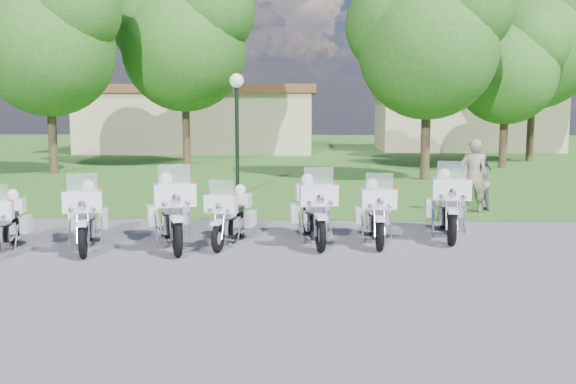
{
  "coord_description": "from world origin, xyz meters",
  "views": [
    {
      "loc": [
        1.15,
        -12.8,
        2.83
      ],
      "look_at": [
        0.59,
        1.2,
        0.95
      ],
      "focal_mm": 40.0,
      "sensor_mm": 36.0,
      "label": 1
    }
  ],
  "objects_px": {
    "bystander_c": "(476,171)",
    "motorcycle_7": "(447,203)",
    "motorcycle_2": "(86,215)",
    "motorcycle_5": "(312,209)",
    "motorcycle_3": "(171,210)",
    "motorcycle_4": "(231,215)",
    "motorcycle_1": "(5,222)",
    "lamp_post": "(237,103)",
    "bystander_a": "(473,176)",
    "motorcycle_6": "(375,211)",
    "bystander_b": "(479,183)"
  },
  "relations": [
    {
      "from": "bystander_b",
      "to": "motorcycle_7",
      "type": "bearing_deg",
      "value": 28.07
    },
    {
      "from": "motorcycle_6",
      "to": "bystander_a",
      "type": "height_order",
      "value": "bystander_a"
    },
    {
      "from": "motorcycle_4",
      "to": "bystander_c",
      "type": "relative_size",
      "value": 1.29
    },
    {
      "from": "bystander_b",
      "to": "bystander_c",
      "type": "xyz_separation_m",
      "value": [
        0.65,
        2.88,
        0.03
      ]
    },
    {
      "from": "bystander_a",
      "to": "bystander_b",
      "type": "height_order",
      "value": "bystander_a"
    },
    {
      "from": "motorcycle_5",
      "to": "lamp_post",
      "type": "distance_m",
      "value": 7.44
    },
    {
      "from": "motorcycle_4",
      "to": "lamp_post",
      "type": "bearing_deg",
      "value": -74.24
    },
    {
      "from": "motorcycle_5",
      "to": "lamp_post",
      "type": "height_order",
      "value": "lamp_post"
    },
    {
      "from": "motorcycle_4",
      "to": "motorcycle_7",
      "type": "xyz_separation_m",
      "value": [
        4.62,
        1.0,
        0.13
      ]
    },
    {
      "from": "motorcycle_4",
      "to": "motorcycle_7",
      "type": "relative_size",
      "value": 0.82
    },
    {
      "from": "motorcycle_7",
      "to": "bystander_b",
      "type": "bearing_deg",
      "value": -108.55
    },
    {
      "from": "motorcycle_4",
      "to": "motorcycle_6",
      "type": "relative_size",
      "value": 0.92
    },
    {
      "from": "lamp_post",
      "to": "bystander_a",
      "type": "bearing_deg",
      "value": -22.9
    },
    {
      "from": "motorcycle_7",
      "to": "motorcycle_2",
      "type": "bearing_deg",
      "value": 17.18
    },
    {
      "from": "motorcycle_2",
      "to": "bystander_c",
      "type": "height_order",
      "value": "bystander_c"
    },
    {
      "from": "bystander_a",
      "to": "bystander_c",
      "type": "bearing_deg",
      "value": -93.71
    },
    {
      "from": "motorcycle_5",
      "to": "bystander_c",
      "type": "bearing_deg",
      "value": -135.3
    },
    {
      "from": "motorcycle_7",
      "to": "bystander_c",
      "type": "relative_size",
      "value": 1.58
    },
    {
      "from": "motorcycle_3",
      "to": "motorcycle_6",
      "type": "relative_size",
      "value": 1.1
    },
    {
      "from": "motorcycle_3",
      "to": "motorcycle_7",
      "type": "height_order",
      "value": "motorcycle_3"
    },
    {
      "from": "motorcycle_6",
      "to": "lamp_post",
      "type": "height_order",
      "value": "lamp_post"
    },
    {
      "from": "bystander_a",
      "to": "motorcycle_1",
      "type": "bearing_deg",
      "value": 37.85
    },
    {
      "from": "motorcycle_3",
      "to": "motorcycle_4",
      "type": "relative_size",
      "value": 1.2
    },
    {
      "from": "motorcycle_6",
      "to": "bystander_c",
      "type": "distance_m",
      "value": 7.89
    },
    {
      "from": "motorcycle_4",
      "to": "motorcycle_5",
      "type": "height_order",
      "value": "motorcycle_5"
    },
    {
      "from": "motorcycle_4",
      "to": "bystander_a",
      "type": "bearing_deg",
      "value": -135.07
    },
    {
      "from": "motorcycle_4",
      "to": "motorcycle_2",
      "type": "bearing_deg",
      "value": 20.0
    },
    {
      "from": "motorcycle_5",
      "to": "bystander_b",
      "type": "bearing_deg",
      "value": -146.5
    },
    {
      "from": "motorcycle_3",
      "to": "lamp_post",
      "type": "xyz_separation_m",
      "value": [
        0.51,
        7.19,
        2.19
      ]
    },
    {
      "from": "motorcycle_1",
      "to": "lamp_post",
      "type": "distance_m",
      "value": 8.97
    },
    {
      "from": "motorcycle_4",
      "to": "motorcycle_6",
      "type": "xyz_separation_m",
      "value": [
        2.99,
        0.34,
        0.05
      ]
    },
    {
      "from": "motorcycle_1",
      "to": "motorcycle_2",
      "type": "height_order",
      "value": "motorcycle_2"
    },
    {
      "from": "motorcycle_3",
      "to": "motorcycle_4",
      "type": "distance_m",
      "value": 1.24
    },
    {
      "from": "bystander_b",
      "to": "bystander_c",
      "type": "bearing_deg",
      "value": -140.29
    },
    {
      "from": "motorcycle_7",
      "to": "bystander_a",
      "type": "bearing_deg",
      "value": -107.02
    },
    {
      "from": "motorcycle_2",
      "to": "motorcycle_6",
      "type": "xyz_separation_m",
      "value": [
        5.85,
        0.85,
        -0.02
      ]
    },
    {
      "from": "motorcycle_1",
      "to": "motorcycle_7",
      "type": "xyz_separation_m",
      "value": [
        8.94,
        1.91,
        0.13
      ]
    },
    {
      "from": "motorcycle_1",
      "to": "lamp_post",
      "type": "relative_size",
      "value": 0.54
    },
    {
      "from": "motorcycle_6",
      "to": "bystander_c",
      "type": "bearing_deg",
      "value": -119.38
    },
    {
      "from": "motorcycle_1",
      "to": "bystander_c",
      "type": "xyz_separation_m",
      "value": [
        11.12,
        8.16,
        0.22
      ]
    },
    {
      "from": "motorcycle_1",
      "to": "motorcycle_4",
      "type": "relative_size",
      "value": 0.99
    },
    {
      "from": "motorcycle_1",
      "to": "motorcycle_6",
      "type": "xyz_separation_m",
      "value": [
        7.31,
        1.25,
        0.05
      ]
    },
    {
      "from": "motorcycle_2",
      "to": "motorcycle_5",
      "type": "height_order",
      "value": "motorcycle_5"
    },
    {
      "from": "bystander_a",
      "to": "motorcycle_6",
      "type": "bearing_deg",
      "value": 63.76
    },
    {
      "from": "motorcycle_2",
      "to": "motorcycle_3",
      "type": "height_order",
      "value": "motorcycle_3"
    },
    {
      "from": "motorcycle_3",
      "to": "lamp_post",
      "type": "relative_size",
      "value": 0.65
    },
    {
      "from": "motorcycle_6",
      "to": "motorcycle_1",
      "type": "bearing_deg",
      "value": 9.22
    },
    {
      "from": "motorcycle_1",
      "to": "motorcycle_2",
      "type": "bearing_deg",
      "value": -176.15
    },
    {
      "from": "bystander_c",
      "to": "motorcycle_7",
      "type": "bearing_deg",
      "value": 66.89
    },
    {
      "from": "motorcycle_1",
      "to": "motorcycle_2",
      "type": "distance_m",
      "value": 1.52
    }
  ]
}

